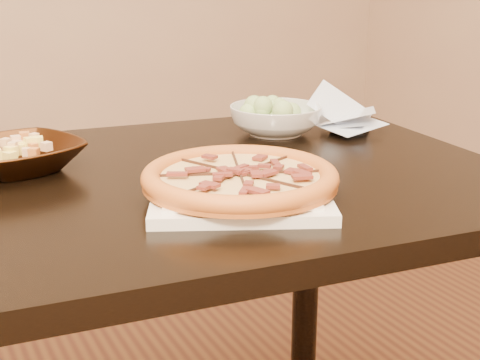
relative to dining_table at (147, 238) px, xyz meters
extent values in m
cube|color=black|center=(0.00, 0.00, 0.09)|extent=(1.36, 0.95, 0.04)
cylinder|color=black|center=(0.56, 0.33, -0.28)|extent=(0.07, 0.07, 0.71)
cube|color=white|center=(0.09, -0.18, 0.12)|extent=(0.36, 0.36, 0.02)
cube|color=white|center=(0.09, -0.18, 0.13)|extent=(0.30, 0.30, 0.00)
cylinder|color=orange|center=(0.09, -0.18, 0.14)|extent=(0.30, 0.30, 0.01)
torus|color=orange|center=(0.09, -0.18, 0.15)|extent=(0.31, 0.31, 0.03)
cylinder|color=beige|center=(0.09, -0.18, 0.15)|extent=(0.25, 0.25, 0.01)
cube|color=black|center=(0.09, -0.18, 0.15)|extent=(0.12, 0.28, 0.01)
cube|color=black|center=(0.09, -0.18, 0.15)|extent=(0.28, 0.11, 0.01)
cube|color=black|center=(0.09, -0.18, 0.15)|extent=(0.28, 0.12, 0.01)
cube|color=black|center=(0.09, -0.18, 0.15)|extent=(0.11, 0.28, 0.01)
cube|color=maroon|center=(0.11, -0.17, 0.16)|extent=(0.03, 0.02, 0.00)
cube|color=maroon|center=(0.14, -0.15, 0.16)|extent=(0.03, 0.03, 0.00)
cube|color=maroon|center=(0.15, -0.12, 0.16)|extent=(0.03, 0.03, 0.00)
cube|color=maroon|center=(0.11, -0.15, 0.16)|extent=(0.02, 0.03, 0.00)
cube|color=maroon|center=(0.11, -0.12, 0.16)|extent=(0.02, 0.03, 0.00)
cube|color=maroon|center=(0.10, -0.09, 0.16)|extent=(0.02, 0.03, 0.00)
cube|color=maroon|center=(0.09, -0.14, 0.16)|extent=(0.02, 0.03, 0.00)
cube|color=maroon|center=(0.07, -0.11, 0.16)|extent=(0.02, 0.03, 0.00)
cube|color=maroon|center=(0.05, -0.09, 0.16)|extent=(0.02, 0.03, 0.00)
cube|color=maroon|center=(0.06, -0.14, 0.16)|extent=(0.03, 0.03, 0.00)
cube|color=maroon|center=(0.03, -0.13, 0.16)|extent=(0.03, 0.03, 0.00)
cube|color=maroon|center=(0.07, -0.16, 0.16)|extent=(0.03, 0.02, 0.00)
cube|color=maroon|center=(0.04, -0.16, 0.16)|extent=(0.03, 0.02, 0.00)
cube|color=maroon|center=(0.01, -0.17, 0.16)|extent=(0.02, 0.01, 0.00)
cube|color=maroon|center=(0.06, -0.18, 0.16)|extent=(0.03, 0.02, 0.00)
cube|color=maroon|center=(0.04, -0.20, 0.16)|extent=(0.03, 0.02, 0.00)
cube|color=maroon|center=(0.02, -0.23, 0.16)|extent=(0.03, 0.03, 0.00)
cube|color=maroon|center=(0.06, -0.21, 0.16)|extent=(0.03, 0.03, 0.00)
cube|color=maroon|center=(0.06, -0.24, 0.16)|extent=(0.02, 0.03, 0.00)
cube|color=maroon|center=(0.09, -0.20, 0.16)|extent=(0.02, 0.03, 0.00)
cube|color=maroon|center=(0.09, -0.23, 0.16)|extent=(0.02, 0.03, 0.00)
cube|color=maroon|center=(0.10, -0.26, 0.16)|extent=(0.02, 0.03, 0.00)
cube|color=maroon|center=(0.10, -0.21, 0.16)|extent=(0.02, 0.03, 0.00)
cube|color=maroon|center=(0.12, -0.23, 0.16)|extent=(0.02, 0.03, 0.00)
cube|color=maroon|center=(0.15, -0.24, 0.16)|extent=(0.03, 0.03, 0.00)
cube|color=maroon|center=(0.13, -0.20, 0.16)|extent=(0.03, 0.03, 0.00)
cube|color=maroon|center=(0.16, -0.20, 0.16)|extent=(0.03, 0.02, 0.00)
cube|color=maroon|center=(0.19, -0.20, 0.16)|extent=(0.03, 0.02, 0.00)
cube|color=maroon|center=(0.14, -0.18, 0.16)|extent=(0.02, 0.01, 0.00)
cube|color=maroon|center=(0.17, -0.16, 0.16)|extent=(0.03, 0.02, 0.00)
imported|color=#3B1E0D|center=(-0.18, 0.14, 0.14)|extent=(0.27, 0.27, 0.05)
cube|color=#DEAB7B|center=(-0.18, 0.14, 0.18)|extent=(0.03, 0.03, 0.03)
cube|color=#C06B2D|center=(-0.17, 0.14, 0.18)|extent=(0.03, 0.03, 0.03)
cube|color=#FCE661|center=(-0.16, 0.15, 0.18)|extent=(0.03, 0.03, 0.03)
cube|color=#DEAB7B|center=(-0.15, 0.17, 0.18)|extent=(0.03, 0.03, 0.03)
cube|color=#C06B2D|center=(-0.18, 0.14, 0.18)|extent=(0.03, 0.03, 0.03)
cube|color=#FCE661|center=(-0.17, 0.16, 0.18)|extent=(0.03, 0.03, 0.03)
cube|color=#DEAB7B|center=(-0.18, 0.17, 0.18)|extent=(0.03, 0.03, 0.03)
cube|color=#C06B2D|center=(-0.18, 0.14, 0.18)|extent=(0.03, 0.03, 0.03)
cube|color=#FCE661|center=(-0.19, 0.15, 0.18)|extent=(0.03, 0.03, 0.03)
cube|color=#DEAB7B|center=(-0.20, 0.16, 0.18)|extent=(0.03, 0.03, 0.03)
cube|color=#FCE661|center=(-0.19, 0.14, 0.18)|extent=(0.03, 0.03, 0.03)
cube|color=#DEAB7B|center=(-0.21, 0.14, 0.18)|extent=(0.03, 0.03, 0.03)
cube|color=#FCE661|center=(-0.18, 0.14, 0.18)|extent=(0.03, 0.03, 0.03)
cube|color=#DEAB7B|center=(-0.20, 0.13, 0.18)|extent=(0.03, 0.03, 0.03)
cube|color=#C06B2D|center=(-0.20, 0.11, 0.18)|extent=(0.03, 0.03, 0.03)
cube|color=#FCE661|center=(-0.20, 0.10, 0.18)|extent=(0.03, 0.03, 0.03)
cube|color=#DEAB7B|center=(-0.18, 0.13, 0.18)|extent=(0.03, 0.03, 0.03)
cube|color=#C06B2D|center=(-0.18, 0.11, 0.18)|extent=(0.03, 0.03, 0.03)
cube|color=#FCE661|center=(-0.17, 0.10, 0.18)|extent=(0.03, 0.03, 0.03)
cube|color=#DEAB7B|center=(-0.18, 0.13, 0.18)|extent=(0.03, 0.03, 0.03)
cube|color=#C06B2D|center=(-0.17, 0.13, 0.18)|extent=(0.03, 0.03, 0.03)
cube|color=#FCE661|center=(-0.15, 0.12, 0.18)|extent=(0.03, 0.03, 0.03)
cube|color=#DEAB7B|center=(-0.14, 0.13, 0.18)|extent=(0.03, 0.03, 0.03)
imported|color=silver|center=(0.36, 0.17, 0.14)|extent=(0.20, 0.20, 0.06)
sphere|color=#99C476|center=(0.36, 0.17, 0.19)|extent=(0.04, 0.04, 0.04)
sphere|color=#99C476|center=(0.38, 0.18, 0.19)|extent=(0.04, 0.04, 0.04)
sphere|color=#99C476|center=(0.39, 0.20, 0.19)|extent=(0.04, 0.04, 0.04)
sphere|color=#99C476|center=(0.37, 0.18, 0.19)|extent=(0.04, 0.04, 0.04)
sphere|color=#99C476|center=(0.36, 0.20, 0.19)|extent=(0.04, 0.04, 0.04)
sphere|color=#99C476|center=(0.36, 0.17, 0.19)|extent=(0.04, 0.04, 0.04)
sphere|color=#99C476|center=(0.35, 0.18, 0.19)|extent=(0.04, 0.04, 0.04)
sphere|color=#99C476|center=(0.32, 0.18, 0.19)|extent=(0.04, 0.04, 0.04)
sphere|color=#99C476|center=(0.35, 0.17, 0.19)|extent=(0.04, 0.04, 0.04)
sphere|color=#99C476|center=(0.34, 0.15, 0.19)|extent=(0.04, 0.04, 0.04)
sphere|color=#99C476|center=(0.36, 0.17, 0.19)|extent=(0.04, 0.04, 0.04)
sphere|color=#99C476|center=(0.36, 0.15, 0.19)|extent=(0.04, 0.04, 0.04)
sphere|color=#99C476|center=(0.38, 0.13, 0.19)|extent=(0.04, 0.04, 0.04)
sphere|color=#99C476|center=(0.37, 0.16, 0.19)|extent=(0.04, 0.04, 0.04)
sphere|color=#99C476|center=(0.39, 0.16, 0.19)|extent=(0.04, 0.04, 0.04)
cube|color=#E95831|center=(0.39, 0.19, 0.18)|extent=(0.02, 0.02, 0.01)
cube|color=#E95831|center=(0.33, 0.18, 0.18)|extent=(0.02, 0.02, 0.01)
cube|color=#E95831|center=(0.37, 0.14, 0.18)|extent=(0.02, 0.02, 0.01)
camera|label=1|loc=(-0.36, -1.05, 0.45)|focal=50.00mm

